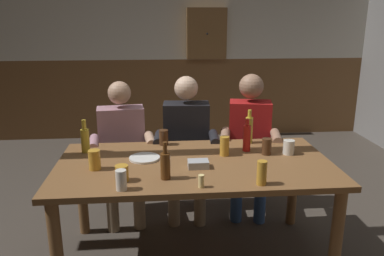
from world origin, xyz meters
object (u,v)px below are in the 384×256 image
(bottle_1, at_px, (249,129))
(pint_glass_6, at_px, (164,137))
(person_1, at_px, (186,140))
(person_2, at_px, (249,138))
(dining_table, at_px, (195,174))
(pint_glass_4, at_px, (95,160))
(pint_glass_2, at_px, (262,173))
(pint_glass_7, at_px, (122,173))
(plate_0, at_px, (145,158))
(wall_dart_cabinet, at_px, (207,34))
(table_candle, at_px, (201,181))
(pint_glass_0, at_px, (224,146))
(condiment_caddy, at_px, (198,164))
(person_0, at_px, (122,145))
(pint_glass_1, at_px, (267,146))
(bottle_3, at_px, (165,165))
(bottle_0, at_px, (247,137))
(bottle_2, at_px, (85,139))
(pint_glass_5, at_px, (121,180))
(pint_glass_3, at_px, (289,147))

(bottle_1, bearing_deg, pint_glass_6, 179.04)
(person_1, relative_size, person_2, 0.99)
(bottle_1, height_order, pint_glass_6, bottle_1)
(dining_table, distance_m, pint_glass_6, 0.49)
(bottle_1, relative_size, pint_glass_4, 2.03)
(pint_glass_2, distance_m, pint_glass_7, 0.86)
(plate_0, xyz_separation_m, wall_dart_cabinet, (0.81, 2.92, 0.75))
(wall_dart_cabinet, bearing_deg, table_candle, -97.54)
(pint_glass_0, bearing_deg, pint_glass_2, -75.29)
(condiment_caddy, relative_size, pint_glass_0, 0.97)
(pint_glass_4, xyz_separation_m, pint_glass_6, (0.47, 0.48, -0.01))
(table_candle, height_order, pint_glass_2, pint_glass_2)
(person_1, bearing_deg, pint_glass_4, 53.71)
(person_1, height_order, pint_glass_6, person_1)
(dining_table, relative_size, person_0, 1.60)
(pint_glass_1, xyz_separation_m, pint_glass_6, (-0.76, 0.29, -0.00))
(dining_table, height_order, wall_dart_cabinet, wall_dart_cabinet)
(person_0, distance_m, plate_0, 0.67)
(plate_0, xyz_separation_m, bottle_3, (0.14, -0.37, 0.09))
(bottle_1, bearing_deg, pint_glass_2, -97.56)
(bottle_0, height_order, pint_glass_7, bottle_0)
(bottle_3, xyz_separation_m, wall_dart_cabinet, (0.66, 3.29, 0.67))
(person_1, height_order, bottle_2, person_1)
(pint_glass_6, distance_m, wall_dart_cabinet, 2.78)
(person_1, height_order, pint_glass_4, person_1)
(table_candle, bearing_deg, plate_0, 124.41)
(person_0, bearing_deg, bottle_0, 146.08)
(bottle_0, xyz_separation_m, pint_glass_1, (0.13, -0.09, -0.05))
(condiment_caddy, bearing_deg, person_0, 125.64)
(person_1, distance_m, pint_glass_2, 1.21)
(pint_glass_4, bearing_deg, person_0, 82.18)
(person_0, distance_m, pint_glass_2, 1.48)
(person_1, distance_m, pint_glass_1, 0.84)
(pint_glass_2, bearing_deg, pint_glass_1, 71.35)
(person_2, bearing_deg, pint_glass_0, 72.44)
(pint_glass_1, distance_m, wall_dart_cabinet, 2.99)
(person_1, distance_m, pint_glass_4, 1.06)
(bottle_3, xyz_separation_m, pint_glass_1, (0.76, 0.39, -0.03))
(person_0, bearing_deg, bottle_3, 103.41)
(plate_0, distance_m, bottle_0, 0.79)
(bottle_1, distance_m, pint_glass_6, 0.69)
(person_1, bearing_deg, pint_glass_5, 71.43)
(dining_table, distance_m, person_0, 0.92)
(dining_table, xyz_separation_m, pint_glass_2, (0.37, -0.41, 0.17))
(person_0, bearing_deg, pint_glass_3, 148.05)
(bottle_2, height_order, pint_glass_5, bottle_2)
(pint_glass_2, xyz_separation_m, pint_glass_7, (-0.85, 0.13, -0.02))
(person_1, bearing_deg, pint_glass_7, 68.55)
(table_candle, xyz_separation_m, pint_glass_5, (-0.47, 0.01, 0.02))
(person_2, xyz_separation_m, pint_glass_5, (-1.04, -1.14, 0.12))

